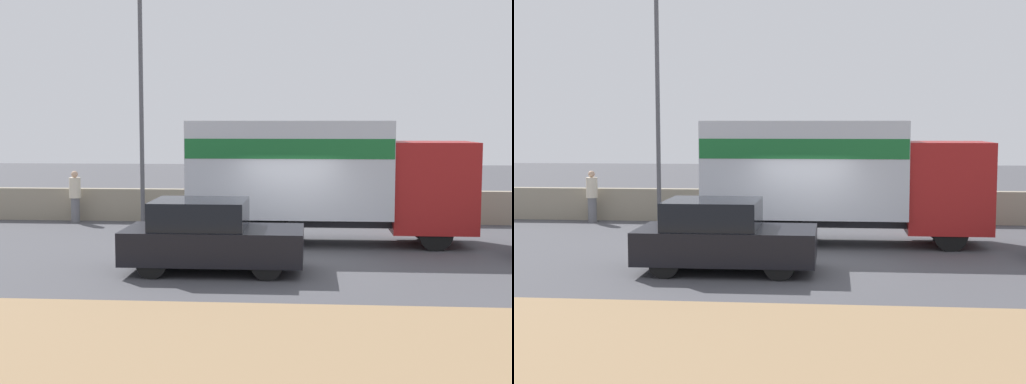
% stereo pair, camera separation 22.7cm
% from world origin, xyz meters
% --- Properties ---
extents(ground_plane, '(80.00, 80.00, 0.00)m').
position_xyz_m(ground_plane, '(0.00, 0.00, 0.00)').
color(ground_plane, '#47474C').
extents(dirt_shoulder_foreground, '(60.00, 4.93, 0.04)m').
position_xyz_m(dirt_shoulder_foreground, '(0.00, -6.53, 0.02)').
color(dirt_shoulder_foreground, '#937551').
rests_on(dirt_shoulder_foreground, ground_plane).
extents(stone_wall_backdrop, '(60.00, 0.35, 1.08)m').
position_xyz_m(stone_wall_backdrop, '(0.00, 6.86, 0.54)').
color(stone_wall_backdrop, gray).
rests_on(stone_wall_backdrop, ground_plane).
extents(street_lamp, '(0.56, 0.28, 8.06)m').
position_xyz_m(street_lamp, '(-4.90, 5.95, 4.60)').
color(street_lamp, '#4C4C51').
rests_on(street_lamp, ground_plane).
extents(box_truck, '(7.61, 2.43, 3.35)m').
position_xyz_m(box_truck, '(0.78, 2.73, 1.95)').
color(box_truck, maroon).
rests_on(box_truck, ground_plane).
extents(car_hatchback, '(3.95, 1.89, 1.60)m').
position_xyz_m(car_hatchback, '(-1.67, -1.20, 0.79)').
color(car_hatchback, black).
rests_on(car_hatchback, ground_plane).
extents(pedestrian, '(0.37, 0.37, 1.71)m').
position_xyz_m(pedestrian, '(-7.26, 6.27, 0.89)').
color(pedestrian, slate).
rests_on(pedestrian, ground_plane).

